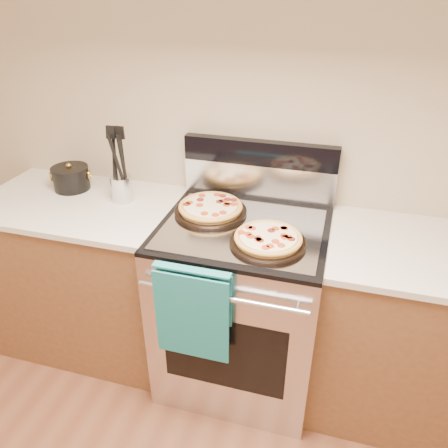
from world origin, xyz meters
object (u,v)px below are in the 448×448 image
(pepperoni_pizza_back, at_px, (211,208))
(pepperoni_pizza_front, at_px, (268,240))
(saucepan, at_px, (71,179))
(utensil_crock, at_px, (122,189))
(range_body, at_px, (242,306))

(pepperoni_pizza_back, distance_m, pepperoni_pizza_front, 0.37)
(pepperoni_pizza_back, relative_size, saucepan, 1.82)
(pepperoni_pizza_front, relative_size, utensil_crock, 2.38)
(saucepan, bearing_deg, pepperoni_pizza_front, -14.39)
(pepperoni_pizza_front, xyz_separation_m, utensil_crock, (-0.79, 0.23, 0.03))
(utensil_crock, xyz_separation_m, saucepan, (-0.33, 0.05, -0.01))
(pepperoni_pizza_front, relative_size, saucepan, 1.71)
(saucepan, bearing_deg, pepperoni_pizza_back, -6.22)
(range_body, relative_size, pepperoni_pizza_back, 2.66)
(saucepan, bearing_deg, utensil_crock, -9.45)
(utensil_crock, relative_size, saucepan, 0.72)
(range_body, xyz_separation_m, pepperoni_pizza_back, (-0.18, 0.07, 0.50))
(pepperoni_pizza_back, relative_size, utensil_crock, 2.53)
(range_body, bearing_deg, pepperoni_pizza_front, -43.87)
(saucepan, bearing_deg, range_body, -9.09)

